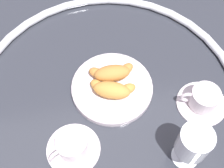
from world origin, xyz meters
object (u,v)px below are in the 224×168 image
pastry_plate (112,87)px  coffee_cup_near (72,146)px  croissant_large (112,90)px  croissant_small (112,73)px  coffee_cup_far (203,100)px  juice_glass_left (193,144)px

pastry_plate → coffee_cup_near: 0.20m
croissant_large → coffee_cup_near: 0.18m
pastry_plate → croissant_large: 0.04m
croissant_small → coffee_cup_near: (-0.14, -0.18, -0.01)m
coffee_cup_far → pastry_plate: bearing=158.1°
croissant_large → coffee_cup_far: 0.24m
coffee_cup_near → coffee_cup_far: bearing=9.5°
croissant_small → coffee_cup_far: 0.25m
croissant_small → coffee_cup_far: size_ratio=1.01×
coffee_cup_near → croissant_small: bearing=53.3°
croissant_large → croissant_small: size_ratio=0.93×
croissant_large → juice_glass_left: juice_glass_left is taller
pastry_plate → coffee_cup_near: coffee_cup_near is taller
juice_glass_left → pastry_plate: bearing=122.3°
pastry_plate → croissant_large: bearing=-100.9°
coffee_cup_near → juice_glass_left: size_ratio=0.97×
pastry_plate → juice_glass_left: (0.14, -0.22, 0.08)m
croissant_large → coffee_cup_far: (0.23, -0.07, -0.01)m
coffee_cup_far → juice_glass_left: juice_glass_left is taller
croissant_large → pastry_plate: bearing=79.1°
pastry_plate → croissant_large: size_ratio=1.77×
coffee_cup_near → croissant_large: bearing=45.6°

